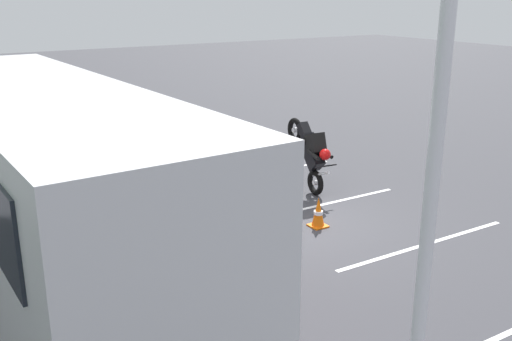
{
  "coord_description": "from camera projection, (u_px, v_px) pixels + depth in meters",
  "views": [
    {
      "loc": [
        -9.2,
        6.61,
        4.61
      ],
      "look_at": [
        0.48,
        0.54,
        1.1
      ],
      "focal_mm": 41.1,
      "sensor_mm": 36.0,
      "label": 1
    }
  ],
  "objects": [
    {
      "name": "tour_bus",
      "position": [
        47.0,
        187.0,
        9.22
      ],
      "size": [
        9.8,
        2.87,
        3.25
      ],
      "color": "silver",
      "rests_on": "ground_plane"
    },
    {
      "name": "spectator_left",
      "position": [
        220.0,
        210.0,
        10.14
      ],
      "size": [
        0.58,
        0.37,
        1.66
      ],
      "color": "black",
      "rests_on": "ground_plane"
    },
    {
      "name": "spectator_centre",
      "position": [
        183.0,
        184.0,
        11.15
      ],
      "size": [
        0.58,
        0.34,
        1.81
      ],
      "color": "black",
      "rests_on": "ground_plane"
    },
    {
      "name": "ground_plane",
      "position": [
        291.0,
        223.0,
        12.16
      ],
      "size": [
        80.0,
        80.0,
        0.0
      ],
      "primitive_type": "plane",
      "color": "#38383D"
    },
    {
      "name": "stunt_motorcycle",
      "position": [
        311.0,
        150.0,
        13.75
      ],
      "size": [
        1.97,
        0.61,
        1.79
      ],
      "color": "black",
      "rests_on": "ground_plane"
    },
    {
      "name": "spectator_right",
      "position": [
        169.0,
        174.0,
        11.97
      ],
      "size": [
        0.57,
        0.31,
        1.74
      ],
      "color": "black",
      "rests_on": "ground_plane"
    },
    {
      "name": "bay_line_b",
      "position": [
        425.0,
        244.0,
        11.11
      ],
      "size": [
        0.15,
        4.28,
        0.01
      ],
      "color": "white",
      "rests_on": "ground_plane"
    },
    {
      "name": "spectator_far_left",
      "position": [
        249.0,
        225.0,
        9.27
      ],
      "size": [
        0.58,
        0.35,
        1.78
      ],
      "color": "#473823",
      "rests_on": "ground_plane"
    },
    {
      "name": "spectator_far_right",
      "position": [
        159.0,
        161.0,
        13.0
      ],
      "size": [
        0.58,
        0.35,
        1.67
      ],
      "color": "black",
      "rests_on": "ground_plane"
    },
    {
      "name": "bay_line_c",
      "position": [
        333.0,
        202.0,
        13.33
      ],
      "size": [
        0.14,
        3.51,
        0.01
      ],
      "color": "white",
      "rests_on": "ground_plane"
    },
    {
      "name": "bay_line_d",
      "position": [
        267.0,
        172.0,
        15.55
      ],
      "size": [
        0.15,
        3.98,
        0.01
      ],
      "color": "white",
      "rests_on": "ground_plane"
    },
    {
      "name": "parked_motorcycle_silver",
      "position": [
        102.0,
        176.0,
        13.66
      ],
      "size": [
        2.05,
        0.58,
        0.99
      ],
      "color": "black",
      "rests_on": "ground_plane"
    },
    {
      "name": "traffic_cone",
      "position": [
        318.0,
        212.0,
        11.88
      ],
      "size": [
        0.34,
        0.34,
        0.63
      ],
      "color": "orange",
      "rests_on": "ground_plane"
    },
    {
      "name": "flagpole",
      "position": [
        417.0,
        304.0,
        3.25
      ],
      "size": [
        0.78,
        0.36,
        5.97
      ],
      "color": "silver",
      "rests_on": "ground_plane"
    }
  ]
}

